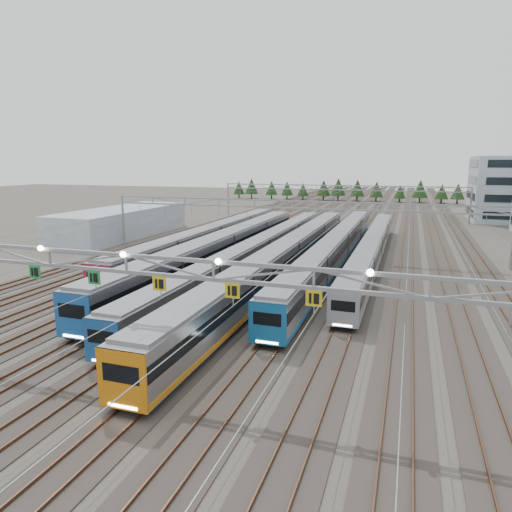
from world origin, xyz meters
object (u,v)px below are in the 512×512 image
(train_c, at_px, (259,251))
(gantry_near, at_px, (124,267))
(train_d, at_px, (287,257))
(west_shed, at_px, (122,222))
(train_f, at_px, (372,248))
(train_e, at_px, (338,246))
(train_a, at_px, (212,239))
(train_b, at_px, (223,248))
(gantry_mid, at_px, (292,211))
(gantry_far, at_px, (340,192))

(train_c, relative_size, gantry_near, 1.14)
(train_d, height_order, west_shed, west_shed)
(train_c, bearing_deg, train_f, 27.53)
(train_d, relative_size, train_e, 1.02)
(train_a, relative_size, train_d, 0.78)
(train_e, relative_size, gantry_near, 1.15)
(train_d, xyz_separation_m, west_shed, (-35.94, 18.91, 0.28))
(train_a, height_order, train_c, train_a)
(train_a, distance_m, gantry_near, 39.37)
(train_a, bearing_deg, train_c, -30.34)
(train_b, relative_size, gantry_mid, 0.99)
(gantry_near, relative_size, gantry_mid, 1.00)
(train_e, height_order, gantry_mid, gantry_mid)
(train_f, height_order, gantry_far, gantry_far)
(gantry_near, height_order, gantry_far, gantry_near)
(train_b, relative_size, gantry_near, 0.99)
(west_shed, bearing_deg, train_b, -32.09)
(train_a, distance_m, gantry_far, 49.17)
(train_b, distance_m, gantry_mid, 12.17)
(train_e, height_order, west_shed, west_shed)
(train_d, distance_m, gantry_mid, 12.24)
(train_e, relative_size, train_f, 1.17)
(train_a, height_order, gantry_far, gantry_far)
(train_f, relative_size, gantry_mid, 0.98)
(train_d, distance_m, west_shed, 40.61)
(train_a, bearing_deg, west_shed, 155.29)
(train_e, bearing_deg, gantry_near, -99.94)
(train_f, height_order, gantry_mid, gantry_mid)
(train_f, bearing_deg, train_a, -175.50)
(gantry_far, bearing_deg, train_b, -97.09)
(train_b, bearing_deg, train_d, -12.62)
(west_shed, bearing_deg, gantry_near, -54.84)
(train_a, bearing_deg, train_b, -55.57)
(train_d, bearing_deg, gantry_mid, 101.29)
(train_e, relative_size, west_shed, 2.16)
(train_e, bearing_deg, train_c, -143.63)
(train_c, height_order, gantry_near, gantry_near)
(train_f, distance_m, gantry_mid, 12.15)
(train_c, bearing_deg, gantry_near, -86.08)
(west_shed, bearing_deg, train_a, -24.71)
(train_e, bearing_deg, train_b, -149.59)
(train_f, bearing_deg, gantry_far, 103.77)
(train_a, distance_m, train_f, 22.57)
(gantry_far, relative_size, west_shed, 1.88)
(train_b, relative_size, gantry_far, 0.99)
(train_e, bearing_deg, gantry_far, 98.29)
(train_d, height_order, gantry_mid, gantry_mid)
(gantry_near, bearing_deg, train_d, 85.45)
(gantry_mid, distance_m, gantry_far, 45.00)
(train_a, relative_size, west_shed, 1.73)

